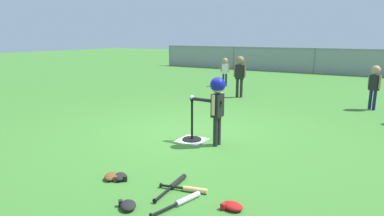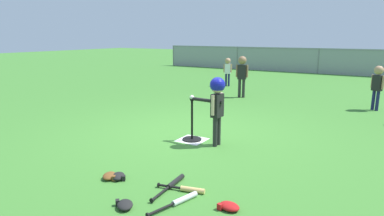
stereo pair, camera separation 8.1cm
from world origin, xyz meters
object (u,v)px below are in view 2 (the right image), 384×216
batting_tee (192,134)px  spare_bat_wood (188,189)px  fielder_deep_center (378,82)px  spare_bat_black (173,184)px  fielder_deep_left (228,68)px  glove_tossed_aside (118,176)px  baseball_on_tee (192,97)px  glove_by_plate (229,206)px  fielder_deep_right (242,71)px  glove_near_bats (125,205)px  spare_bat_silver (180,201)px  batter_child (217,97)px  glove_outfield_drop (110,176)px

batting_tee → spare_bat_wood: 1.89m
fielder_deep_center → spare_bat_black: 6.06m
fielder_deep_left → glove_tossed_aside: fielder_deep_left is taller
spare_bat_wood → baseball_on_tee: bearing=119.9°
fielder_deep_left → glove_by_plate: 8.39m
fielder_deep_right → glove_near_bats: 6.55m
batting_tee → spare_bat_silver: size_ratio=1.07×
glove_tossed_aside → batter_child: bearing=76.2°
spare_bat_wood → glove_near_bats: 0.73m
spare_bat_silver → spare_bat_black: same height
fielder_deep_left → fielder_deep_center: bearing=-19.6°
fielder_deep_center → spare_bat_wood: 6.03m
spare_bat_wood → glove_outfield_drop: bearing=-168.5°
fielder_deep_right → spare_bat_black: 5.94m
fielder_deep_left → glove_near_bats: 8.53m
baseball_on_tee → batting_tee: bearing=0.0°
spare_bat_wood → glove_tossed_aside: bearing=-170.3°
batting_tee → glove_by_plate: batting_tee is taller
spare_bat_black → glove_near_bats: 0.68m
baseball_on_tee → glove_outfield_drop: baseball_on_tee is taller
fielder_deep_left → glove_by_plate: bearing=-64.4°
batting_tee → glove_by_plate: 2.31m
batter_child → glove_outfield_drop: bearing=-106.3°
fielder_deep_center → fielder_deep_right: bearing=-178.5°
fielder_deep_left → glove_outfield_drop: (2.06, -7.64, -0.59)m
spare_bat_black → glove_by_plate: (0.79, -0.14, 0.01)m
batter_child → spare_bat_silver: (0.55, -1.87, -0.75)m
fielder_deep_left → spare_bat_wood: 8.06m
baseball_on_tee → fielder_deep_center: 4.84m
glove_near_bats → glove_tossed_aside: bearing=138.5°
spare_bat_wood → glove_by_plate: size_ratio=2.27×
fielder_deep_center → glove_outfield_drop: 6.54m
spare_bat_black → glove_tossed_aside: glove_tossed_aside is taller
fielder_deep_center → fielder_deep_right: size_ratio=0.90×
baseball_on_tee → spare_bat_wood: size_ratio=0.13×
fielder_deep_center → glove_by_plate: 6.02m
batter_child → fielder_deep_center: size_ratio=1.05×
spare_bat_wood → glove_near_bats: (-0.35, -0.64, 0.01)m
spare_bat_wood → spare_bat_black: 0.22m
spare_bat_silver → glove_by_plate: glove_by_plate is taller
fielder_deep_left → glove_tossed_aside: size_ratio=3.54×
batting_tee → fielder_deep_left: size_ratio=0.72×
fielder_deep_left → spare_bat_black: fielder_deep_left is taller
fielder_deep_left → glove_tossed_aside: bearing=-74.1°
fielder_deep_left → glove_by_plate: size_ratio=3.92×
baseball_on_tee → glove_tossed_aside: bearing=-88.7°
fielder_deep_right → glove_outfield_drop: (0.80, -5.91, -0.71)m
batter_child → fielder_deep_right: bearing=107.9°
baseball_on_tee → glove_by_plate: 2.41m
baseball_on_tee → glove_near_bats: baseball_on_tee is taller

